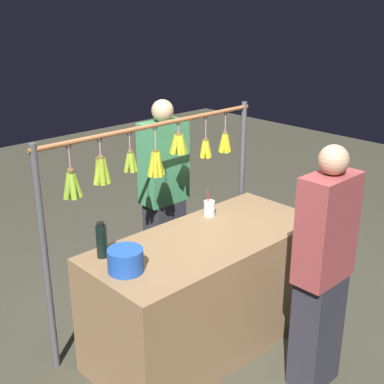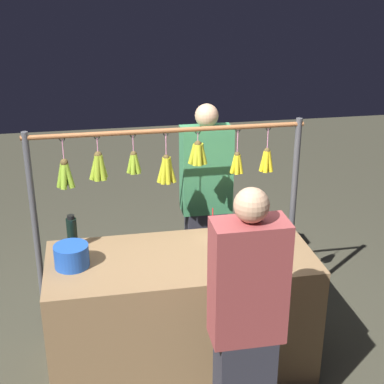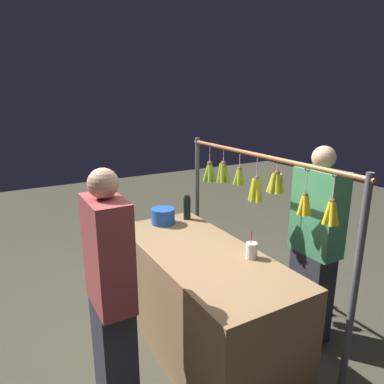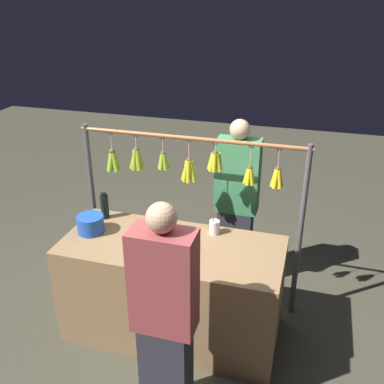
{
  "view_description": "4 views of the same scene",
  "coord_description": "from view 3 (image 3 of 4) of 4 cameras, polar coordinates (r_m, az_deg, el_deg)",
  "views": [
    {
      "loc": [
        2.22,
        2.19,
        2.31
      ],
      "look_at": [
        0.14,
        0.0,
        1.18
      ],
      "focal_mm": 48.37,
      "sensor_mm": 36.0,
      "label": 1
    },
    {
      "loc": [
        0.5,
        3.08,
        2.53
      ],
      "look_at": [
        -0.07,
        0.0,
        1.26
      ],
      "focal_mm": 52.73,
      "sensor_mm": 36.0,
      "label": 2
    },
    {
      "loc": [
        -2.05,
        1.26,
        1.94
      ],
      "look_at": [
        0.15,
        0.0,
        1.24
      ],
      "focal_mm": 32.96,
      "sensor_mm": 36.0,
      "label": 3
    },
    {
      "loc": [
        -0.93,
        2.66,
        2.59
      ],
      "look_at": [
        -0.16,
        0.0,
        1.28
      ],
      "focal_mm": 41.17,
      "sensor_mm": 36.0,
      "label": 4
    }
  ],
  "objects": [
    {
      "name": "water_bottle",
      "position": [
        3.26,
        -0.81,
        -2.59
      ],
      "size": [
        0.07,
        0.07,
        0.23
      ],
      "color": "black",
      "rests_on": "market_counter"
    },
    {
      "name": "drink_cup",
      "position": [
        2.56,
        9.61,
        -9.29
      ],
      "size": [
        0.08,
        0.08,
        0.2
      ],
      "color": "silver",
      "rests_on": "market_counter"
    },
    {
      "name": "display_rack",
      "position": [
        2.85,
        9.86,
        -1.63
      ],
      "size": [
        1.89,
        0.13,
        1.54
      ],
      "color": "#4C4C51",
      "rests_on": "ground"
    },
    {
      "name": "vendor_person",
      "position": [
        2.93,
        19.22,
        -8.69
      ],
      "size": [
        0.38,
        0.2,
        1.59
      ],
      "color": "#2D2D38",
      "rests_on": "ground"
    },
    {
      "name": "market_counter",
      "position": [
        2.85,
        1.53,
        -17.06
      ],
      "size": [
        1.68,
        0.74,
        0.83
      ],
      "primitive_type": "cube",
      "color": "olive",
      "rests_on": "ground"
    },
    {
      "name": "ground_plane",
      "position": [
        3.09,
        1.47,
        -23.53
      ],
      "size": [
        12.0,
        12.0,
        0.0
      ],
      "primitive_type": "plane",
      "color": "#403E30"
    },
    {
      "name": "customer_person",
      "position": [
        2.23,
        -12.95,
        -16.55
      ],
      "size": [
        0.37,
        0.2,
        1.57
      ],
      "color": "#2D2D38",
      "rests_on": "ground"
    },
    {
      "name": "blue_bucket",
      "position": [
        3.17,
        -4.68,
        -3.9
      ],
      "size": [
        0.21,
        0.21,
        0.14
      ],
      "primitive_type": "cylinder",
      "color": "blue",
      "rests_on": "market_counter"
    }
  ]
}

